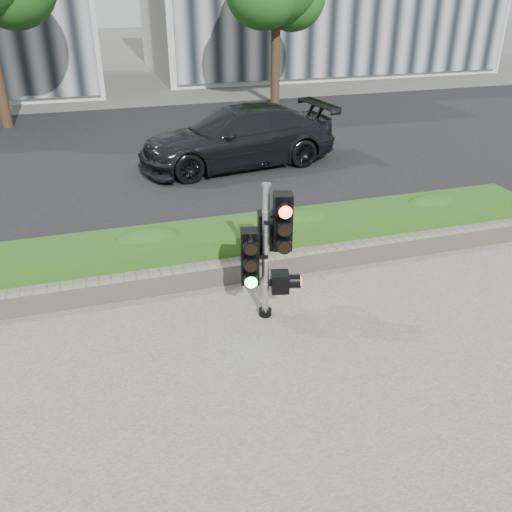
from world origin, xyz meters
name	(u,v)px	position (x,y,z in m)	size (l,w,h in m)	color
ground	(265,348)	(0.00, 0.00, 0.00)	(120.00, 120.00, 0.00)	#51514C
sidewalk	(346,495)	(0.00, -2.50, 0.01)	(16.00, 11.00, 0.03)	#9E9389
road	(159,151)	(0.00, 10.00, 0.01)	(60.00, 13.00, 0.02)	black
curb	(212,247)	(0.00, 3.15, 0.06)	(60.00, 0.25, 0.12)	gray
stone_wall	(229,271)	(0.00, 1.90, 0.20)	(12.00, 0.32, 0.34)	gray
hedge	(220,246)	(0.00, 2.55, 0.37)	(12.00, 1.00, 0.68)	#478729
traffic_signal	(268,245)	(0.27, 0.76, 1.16)	(0.75, 0.60, 2.05)	black
car_dark	(237,137)	(1.85, 8.03, 0.79)	(2.14, 5.27, 1.53)	black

